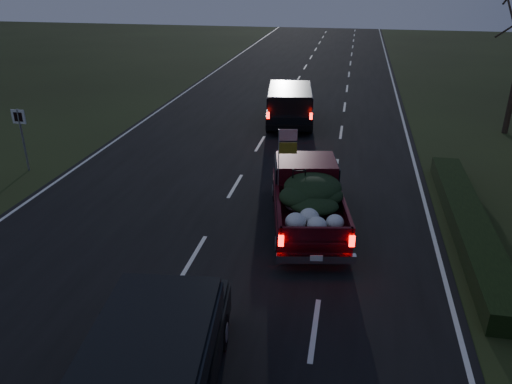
% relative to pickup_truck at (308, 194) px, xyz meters
% --- Properties ---
extents(ground, '(120.00, 120.00, 0.00)m').
position_rel_pickup_truck_xyz_m(ground, '(-2.90, -2.53, -1.04)').
color(ground, black).
rests_on(ground, ground).
extents(road_asphalt, '(14.00, 120.00, 0.02)m').
position_rel_pickup_truck_xyz_m(road_asphalt, '(-2.90, -2.53, -1.03)').
color(road_asphalt, black).
rests_on(road_asphalt, ground).
extents(hedge_row, '(1.00, 10.00, 0.60)m').
position_rel_pickup_truck_xyz_m(hedge_row, '(4.90, 0.47, -0.74)').
color(hedge_row, black).
rests_on(hedge_row, ground).
extents(route_sign, '(0.55, 0.08, 2.50)m').
position_rel_pickup_truck_xyz_m(route_sign, '(-11.40, 2.47, 0.62)').
color(route_sign, gray).
rests_on(route_sign, ground).
extents(pickup_truck, '(2.93, 5.56, 2.77)m').
position_rel_pickup_truck_xyz_m(pickup_truck, '(0.00, 0.00, 0.00)').
color(pickup_truck, '#3F0811').
rests_on(pickup_truck, ground).
extents(lead_suv, '(2.88, 5.57, 1.53)m').
position_rel_pickup_truck_xyz_m(lead_suv, '(-2.02, 11.00, 0.12)').
color(lead_suv, black).
rests_on(lead_suv, ground).
extents(rear_suv, '(2.76, 5.29, 1.46)m').
position_rel_pickup_truck_xyz_m(rear_suv, '(-1.94, -7.84, 0.06)').
color(rear_suv, black).
rests_on(rear_suv, ground).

